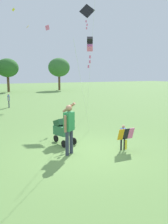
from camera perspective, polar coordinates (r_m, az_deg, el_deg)
name	(u,v)px	position (r m, az deg, el deg)	size (l,w,h in m)	color
ground_plane	(83,152)	(8.45, -0.26, -9.70)	(120.00, 120.00, 0.00)	#668E47
child_with_butterfly_kite	(124,135)	(8.58, 9.70, -5.61)	(0.65, 0.33, 0.93)	#232328
person_adult_flyer	(69,125)	(7.94, -3.73, -3.19)	(0.53, 0.68, 1.80)	#33384C
stroller	(62,129)	(9.23, -5.40, -4.17)	(0.74, 1.12, 1.03)	black
kite_adult_black	(90,45)	(11.21, 1.43, 16.15)	(2.20, 2.74, 4.45)	black
kite_orange_delta	(87,15)	(16.10, 0.76, 22.76)	(1.94, 4.26, 7.24)	black
person_sitting_far	(9,99)	(19.98, -17.98, 2.97)	(0.20, 0.37, 1.16)	#33384C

